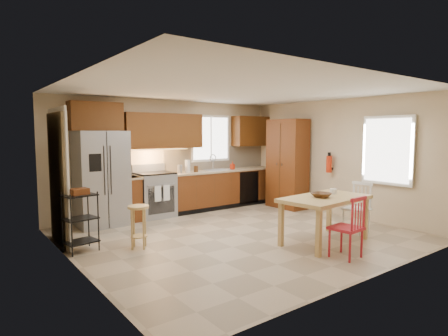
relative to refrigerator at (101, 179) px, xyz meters
The scene contains 33 objects.
floor 2.87m from the refrigerator, 51.34° to the right, with size 5.50×5.50×0.00m, color tan.
ceiling 3.15m from the refrigerator, 51.34° to the right, with size 5.50×5.00×0.02m, color silver.
wall_back 1.77m from the refrigerator, 12.44° to the left, with size 5.50×0.02×2.50m, color #CCB793.
wall_front 4.94m from the refrigerator, 69.82° to the right, with size 5.50×0.02×2.50m, color #CCB793.
wall_left 2.39m from the refrigerator, 116.29° to the right, with size 0.02×5.00×2.50m, color #CCB793.
wall_right 4.94m from the refrigerator, 25.53° to the right, with size 0.02×5.00×2.50m, color #CCB793.
refrigerator is the anchor object (origin of this frame).
range_stove 1.24m from the refrigerator, ahead, with size 0.76×0.63×0.92m, color gray.
base_cabinet_narrow 0.76m from the refrigerator, ahead, with size 0.30×0.60×0.90m, color #602911.
base_cabinet_run 3.03m from the refrigerator, ahead, with size 2.92×0.60×0.90m, color #602911.
dishwasher 3.59m from the refrigerator, ahead, with size 0.60×0.02×0.78m, color black.
backsplash 3.02m from the refrigerator, ahead, with size 2.92×0.03×0.55m, color beige.
upper_over_fridge 1.21m from the refrigerator, 90.00° to the left, with size 1.00×0.35×0.55m, color #572F0E.
upper_left_block 1.73m from the refrigerator, ahead, with size 1.80×0.35×0.75m, color #572F0E.
upper_right_block 4.06m from the refrigerator, ahead, with size 1.00×0.35×0.75m, color #572F0E.
window_back 2.92m from the refrigerator, ahead, with size 1.12×0.04×1.12m, color white.
sink 2.80m from the refrigerator, ahead, with size 0.62×0.46×0.16m, color gray.
undercab_glow 1.27m from the refrigerator, ahead, with size 1.60×0.30×0.01m, color #FFBF66.
soap_bottle 3.18m from the refrigerator, ahead, with size 0.09×0.09×0.19m, color red.
paper_towel 1.95m from the refrigerator, ahead, with size 0.12×0.12×0.28m, color silver.
canister_steel 1.75m from the refrigerator, ahead, with size 0.11×0.11×0.18m, color gray.
canister_wood 2.15m from the refrigerator, ahead, with size 0.10×0.10×0.14m, color #4A2913.
pantry 4.23m from the refrigerator, 12.62° to the right, with size 0.50×0.95×2.10m, color #602911.
fire_extinguisher 4.76m from the refrigerator, 24.52° to the right, with size 0.12×0.12×0.36m, color red.
window_right 5.50m from the refrigerator, 36.79° to the right, with size 0.04×1.02×1.32m, color white.
doorway 1.28m from the refrigerator, 139.62° to the right, with size 0.04×0.95×2.10m, color #8C7A59.
dining_table 4.19m from the refrigerator, 52.83° to the right, with size 1.52×0.85×0.74m, color tan, non-canonical shape.
chair_red 4.53m from the refrigerator, 61.39° to the right, with size 0.42×0.42×0.89m, color #A41924, non-canonical shape.
chair_white 4.78m from the refrigerator, 43.29° to the right, with size 0.42×0.42×0.89m, color silver, non-canonical shape.
table_bowl 4.10m from the refrigerator, 53.88° to the right, with size 0.31×0.31×0.08m, color #4A2913.
table_jar 4.29m from the refrigerator, 48.53° to the right, with size 0.11×0.11×0.13m, color silver.
bar_stool 1.87m from the refrigerator, 91.14° to the right, with size 0.32×0.32×0.67m, color tan, non-canonical shape.
utility_cart 1.68m from the refrigerator, 119.68° to the right, with size 0.45×0.35×0.91m, color black, non-canonical shape.
Camera 1 is at (-4.07, -4.98, 1.79)m, focal length 30.00 mm.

